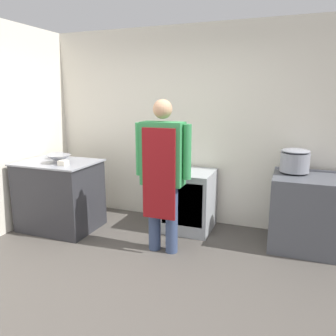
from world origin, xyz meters
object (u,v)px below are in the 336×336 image
Objects in this scene: stove at (308,213)px; person_cook at (163,168)px; plastic_tub at (63,163)px; stock_pot at (295,160)px; fridge_unit at (189,200)px; mixing_bowl at (59,159)px.

stove is 1.79m from person_cook.
person_cook is 1.33m from plastic_tub.
stock_pot is at bearing 16.71° from plastic_tub.
stove is 8.63× the size of plastic_tub.
fridge_unit is at bearing -176.99° from stock_pot.
person_cook is at bearing -3.56° from mixing_bowl.
stove is 1.47m from fridge_unit.
mixing_bowl is at bearing -157.69° from fridge_unit.
stove is 0.51× the size of person_cook.
mixing_bowl is 2.94m from stock_pot.
person_cook reaches higher than stock_pot.
person_cook is at bearing -96.90° from fridge_unit.
stove is at bearing -2.19° from fridge_unit.
stock_pot reaches higher than plastic_tub.
stove is 2.87× the size of mixing_bowl.
plastic_tub is at bearing -34.60° from mixing_bowl.
person_cook is at bearing -149.70° from stock_pot.
fridge_unit is 0.46× the size of person_cook.
plastic_tub is (0.15, -0.10, -0.02)m from mixing_bowl.
mixing_bowl reaches higher than plastic_tub.
plastic_tub is at bearing -163.29° from stock_pot.
stove is 3.02m from plastic_tub.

